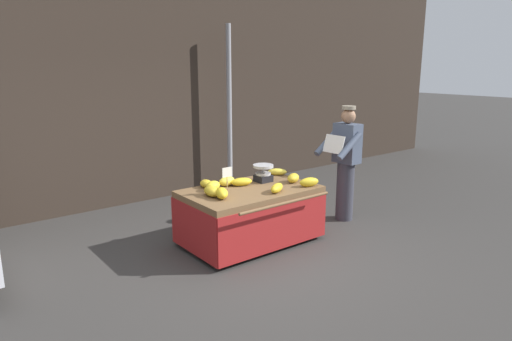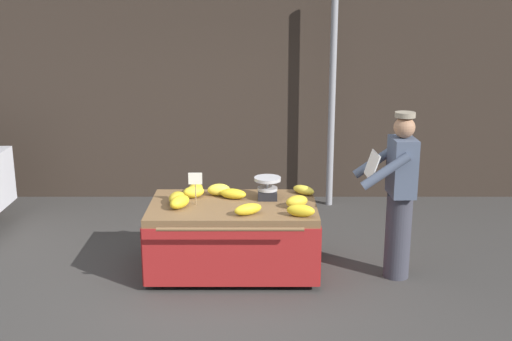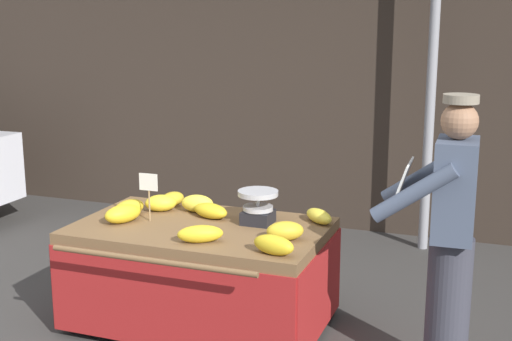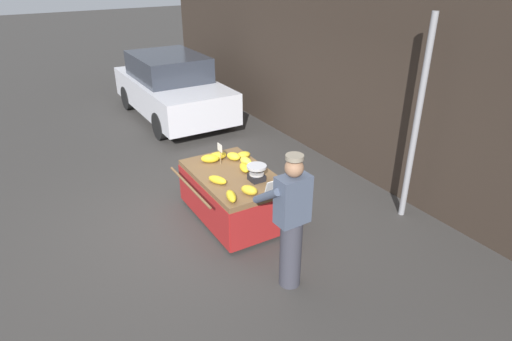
{
  "view_description": "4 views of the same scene",
  "coord_description": "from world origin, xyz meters",
  "px_view_note": "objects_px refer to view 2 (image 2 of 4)",
  "views": [
    {
      "loc": [
        -3.2,
        -4.06,
        2.32
      ],
      "look_at": [
        0.34,
        0.47,
        0.96
      ],
      "focal_mm": 32.0,
      "sensor_mm": 36.0,
      "label": 1
    },
    {
      "loc": [
        0.47,
        -5.88,
        2.79
      ],
      "look_at": [
        0.5,
        0.38,
        1.11
      ],
      "focal_mm": 45.45,
      "sensor_mm": 36.0,
      "label": 2
    },
    {
      "loc": [
        2.19,
        -3.69,
        2.13
      ],
      "look_at": [
        0.61,
        0.55,
        1.13
      ],
      "focal_mm": 48.54,
      "sensor_mm": 36.0,
      "label": 3
    },
    {
      "loc": [
        5.34,
        -2.21,
        3.61
      ],
      "look_at": [
        0.77,
        0.51,
        1.0
      ],
      "focal_mm": 30.82,
      "sensor_mm": 36.0,
      "label": 4
    }
  ],
  "objects_px": {
    "banana_bunch_2": "(191,192)",
    "vendor_person": "(396,195)",
    "banana_cart": "(230,222)",
    "banana_bunch_4": "(230,194)",
    "banana_bunch_1": "(177,202)",
    "banana_bunch_7": "(193,188)",
    "weighing_scale": "(265,188)",
    "price_sign": "(192,182)",
    "banana_bunch_6": "(216,190)",
    "banana_bunch_9": "(301,190)",
    "banana_bunch_8": "(298,211)",
    "street_pole": "(329,98)",
    "banana_bunch_0": "(294,201)",
    "banana_bunch_5": "(174,198)",
    "banana_bunch_3": "(245,209)"
  },
  "relations": [
    {
      "from": "banana_cart",
      "to": "price_sign",
      "type": "relative_size",
      "value": 5.1
    },
    {
      "from": "banana_bunch_3",
      "to": "vendor_person",
      "type": "height_order",
      "value": "vendor_person"
    },
    {
      "from": "banana_bunch_5",
      "to": "banana_bunch_9",
      "type": "xyz_separation_m",
      "value": [
        1.33,
        0.32,
        -0.01
      ]
    },
    {
      "from": "banana_bunch_4",
      "to": "banana_bunch_7",
      "type": "distance_m",
      "value": 0.47
    },
    {
      "from": "banana_cart",
      "to": "street_pole",
      "type": "bearing_deg",
      "value": 60.98
    },
    {
      "from": "price_sign",
      "to": "banana_bunch_5",
      "type": "distance_m",
      "value": 0.28
    },
    {
      "from": "banana_bunch_8",
      "to": "price_sign",
      "type": "bearing_deg",
      "value": 160.78
    },
    {
      "from": "banana_bunch_2",
      "to": "banana_bunch_8",
      "type": "height_order",
      "value": "same"
    },
    {
      "from": "banana_bunch_1",
      "to": "vendor_person",
      "type": "xyz_separation_m",
      "value": [
        2.2,
        -0.01,
        0.08
      ]
    },
    {
      "from": "banana_bunch_7",
      "to": "vendor_person",
      "type": "height_order",
      "value": "vendor_person"
    },
    {
      "from": "banana_bunch_6",
      "to": "banana_bunch_5",
      "type": "bearing_deg",
      "value": -146.44
    },
    {
      "from": "street_pole",
      "to": "banana_bunch_5",
      "type": "relative_size",
      "value": 10.49
    },
    {
      "from": "banana_bunch_8",
      "to": "vendor_person",
      "type": "bearing_deg",
      "value": 14.11
    },
    {
      "from": "banana_bunch_4",
      "to": "vendor_person",
      "type": "height_order",
      "value": "vendor_person"
    },
    {
      "from": "weighing_scale",
      "to": "price_sign",
      "type": "distance_m",
      "value": 0.78
    },
    {
      "from": "banana_bunch_1",
      "to": "banana_bunch_8",
      "type": "xyz_separation_m",
      "value": [
        1.2,
        -0.26,
        -0.0
      ]
    },
    {
      "from": "street_pole",
      "to": "banana_bunch_0",
      "type": "distance_m",
      "value": 2.54
    },
    {
      "from": "banana_bunch_3",
      "to": "banana_bunch_1",
      "type": "bearing_deg",
      "value": 163.1
    },
    {
      "from": "banana_bunch_6",
      "to": "banana_bunch_8",
      "type": "xyz_separation_m",
      "value": [
        0.83,
        -0.69,
        -0.0
      ]
    },
    {
      "from": "banana_cart",
      "to": "banana_bunch_2",
      "type": "height_order",
      "value": "banana_bunch_2"
    },
    {
      "from": "banana_bunch_2",
      "to": "banana_bunch_9",
      "type": "height_order",
      "value": "banana_bunch_2"
    },
    {
      "from": "price_sign",
      "to": "banana_bunch_6",
      "type": "xyz_separation_m",
      "value": [
        0.22,
        0.33,
        -0.18
      ]
    },
    {
      "from": "banana_bunch_6",
      "to": "banana_bunch_7",
      "type": "relative_size",
      "value": 1.11
    },
    {
      "from": "price_sign",
      "to": "banana_bunch_9",
      "type": "relative_size",
      "value": 1.25
    },
    {
      "from": "banana_bunch_0",
      "to": "price_sign",
      "type": "bearing_deg",
      "value": 175.46
    },
    {
      "from": "banana_bunch_5",
      "to": "vendor_person",
      "type": "height_order",
      "value": "vendor_person"
    },
    {
      "from": "price_sign",
      "to": "vendor_person",
      "type": "height_order",
      "value": "vendor_person"
    },
    {
      "from": "street_pole",
      "to": "banana_bunch_2",
      "type": "relative_size",
      "value": 12.91
    },
    {
      "from": "banana_bunch_4",
      "to": "banana_bunch_1",
      "type": "bearing_deg",
      "value": -149.18
    },
    {
      "from": "banana_bunch_2",
      "to": "banana_bunch_4",
      "type": "relative_size",
      "value": 0.81
    },
    {
      "from": "banana_bunch_2",
      "to": "banana_bunch_9",
      "type": "bearing_deg",
      "value": 5.48
    },
    {
      "from": "banana_bunch_8",
      "to": "banana_bunch_6",
      "type": "bearing_deg",
      "value": 140.22
    },
    {
      "from": "weighing_scale",
      "to": "banana_bunch_1",
      "type": "xyz_separation_m",
      "value": [
        -0.89,
        -0.31,
        -0.05
      ]
    },
    {
      "from": "banana_bunch_2",
      "to": "banana_cart",
      "type": "bearing_deg",
      "value": -28.12
    },
    {
      "from": "weighing_scale",
      "to": "banana_bunch_4",
      "type": "xyz_separation_m",
      "value": [
        -0.36,
        0.01,
        -0.06
      ]
    },
    {
      "from": "weighing_scale",
      "to": "banana_bunch_6",
      "type": "distance_m",
      "value": 0.53
    },
    {
      "from": "banana_bunch_0",
      "to": "banana_bunch_9",
      "type": "xyz_separation_m",
      "value": [
        0.1,
        0.45,
        -0.01
      ]
    },
    {
      "from": "banana_bunch_3",
      "to": "vendor_person",
      "type": "distance_m",
      "value": 1.52
    },
    {
      "from": "street_pole",
      "to": "price_sign",
      "type": "bearing_deg",
      "value": -125.47
    },
    {
      "from": "street_pole",
      "to": "banana_bunch_4",
      "type": "bearing_deg",
      "value": -121.19
    },
    {
      "from": "banana_bunch_1",
      "to": "price_sign",
      "type": "bearing_deg",
      "value": 33.66
    },
    {
      "from": "banana_bunch_1",
      "to": "banana_bunch_5",
      "type": "distance_m",
      "value": 0.16
    },
    {
      "from": "weighing_scale",
      "to": "banana_bunch_6",
      "type": "height_order",
      "value": "weighing_scale"
    },
    {
      "from": "price_sign",
      "to": "banana_bunch_8",
      "type": "relative_size",
      "value": 1.24
    },
    {
      "from": "banana_bunch_2",
      "to": "banana_bunch_8",
      "type": "relative_size",
      "value": 0.84
    },
    {
      "from": "banana_bunch_0",
      "to": "banana_bunch_4",
      "type": "xyz_separation_m",
      "value": [
        -0.65,
        0.29,
        -0.01
      ]
    },
    {
      "from": "vendor_person",
      "to": "banana_bunch_4",
      "type": "bearing_deg",
      "value": 168.92
    },
    {
      "from": "banana_bunch_2",
      "to": "vendor_person",
      "type": "xyz_separation_m",
      "value": [
        2.09,
        -0.37,
        0.08
      ]
    },
    {
      "from": "banana_bunch_2",
      "to": "banana_bunch_1",
      "type": "bearing_deg",
      "value": -106.74
    },
    {
      "from": "banana_bunch_6",
      "to": "vendor_person",
      "type": "distance_m",
      "value": 1.88
    }
  ]
}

